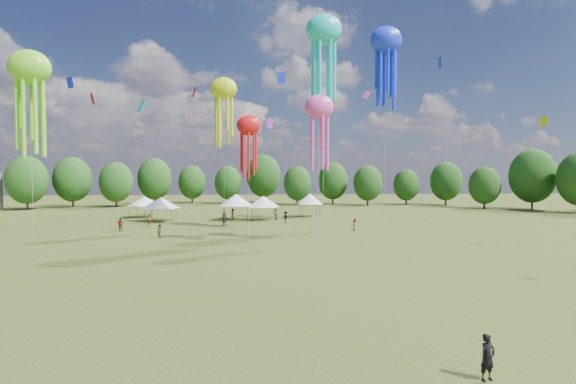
{
  "coord_description": "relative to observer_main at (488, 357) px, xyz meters",
  "views": [
    {
      "loc": [
        0.89,
        -15.68,
        7.13
      ],
      "look_at": [
        3.8,
        15.0,
        6.0
      ],
      "focal_mm": 25.57,
      "sensor_mm": 36.0,
      "label": 1
    }
  ],
  "objects": [
    {
      "name": "observer_main",
      "position": [
        0.0,
        0.0,
        0.0
      ],
      "size": [
        0.68,
        0.54,
        1.64
      ],
      "primitive_type": "imported",
      "rotation": [
        0.0,
        0.0,
        0.27
      ],
      "color": "black",
      "rests_on": "ground"
    },
    {
      "name": "show_kites",
      "position": [
        -8.37,
        40.83,
        19.48
      ],
      "size": [
        52.05,
        19.67,
        29.75
      ],
      "color": "#CCDA16",
      "rests_on": "ground"
    },
    {
      "name": "spectator_near",
      "position": [
        -18.76,
        35.66,
        -0.03
      ],
      "size": [
        0.97,
        0.95,
        1.58
      ],
      "primitive_type": "imported",
      "rotation": [
        0.0,
        0.0,
        2.43
      ],
      "color": "gray",
      "rests_on": "ground"
    },
    {
      "name": "festival_tents",
      "position": [
        -13.52,
        56.76,
        2.25
      ],
      "size": [
        34.47,
        12.29,
        4.32
      ],
      "color": "#47474C",
      "rests_on": "ground"
    },
    {
      "name": "spectators_far",
      "position": [
        -9.37,
        48.8,
        0.09
      ],
      "size": [
        31.72,
        18.02,
        1.89
      ],
      "color": "gray",
      "rests_on": "ground"
    },
    {
      "name": "small_kites",
      "position": [
        -9.05,
        45.31,
        27.81
      ],
      "size": [
        72.22,
        57.9,
        44.81
      ],
      "color": "#CCDA16",
      "rests_on": "ground"
    },
    {
      "name": "ground",
      "position": [
        -9.19,
        2.29,
        -0.82
      ],
      "size": [
        300.0,
        300.0,
        0.0
      ],
      "primitive_type": "plane",
      "color": "#384416",
      "rests_on": "ground"
    },
    {
      "name": "treeline",
      "position": [
        -13.05,
        64.8,
        5.73
      ],
      "size": [
        201.57,
        95.24,
        13.43
      ],
      "color": "#38281C",
      "rests_on": "ground"
    }
  ]
}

